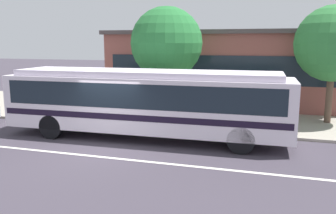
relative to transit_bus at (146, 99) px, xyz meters
The scene contains 8 objects.
ground_plane 2.79m from the transit_bus, 116.96° to the right, with size 120.00×120.00×0.00m, color #3C3641.
sidewalk_slab 5.67m from the transit_bus, 100.81° to the left, with size 60.00×8.00×0.12m, color #9C9587.
lane_stripe_center 3.41m from the transit_bus, 109.99° to the right, with size 56.00×0.16×0.01m, color silver.
transit_bus is the anchor object (origin of this frame).
pedestrian_waiting_near_sign 3.16m from the transit_bus, 74.17° to the left, with size 0.44×0.44×1.68m.
street_tree_near_stop 4.58m from the transit_bus, 94.56° to the left, with size 3.67×3.67×5.63m.
street_tree_mid_block 9.24m from the transit_bus, 32.02° to the left, with size 3.58×3.58×5.56m.
station_building 11.02m from the transit_bus, 78.78° to the left, with size 14.81×9.18×4.65m.
Camera 1 is at (5.99, -11.36, 3.95)m, focal length 37.48 mm.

